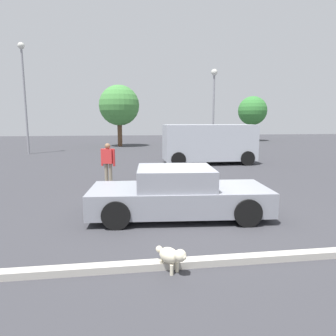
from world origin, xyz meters
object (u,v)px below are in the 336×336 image
light_post_near (24,81)px  van_white (209,143)px  sedan_foreground (178,194)px  dog (171,256)px  pedestrian (108,160)px  light_post_mid (214,96)px

light_post_near → van_white: bearing=-29.3°
sedan_foreground → dog: 2.83m
sedan_foreground → van_white: bearing=74.5°
dog → light_post_near: size_ratio=0.07×
dog → pedestrian: bearing=151.1°
pedestrian → light_post_mid: bearing=-13.1°
dog → van_white: size_ratio=0.10×
van_white → sedan_foreground: bearing=70.1°
dog → light_post_mid: light_post_mid is taller
van_white → pedestrian: size_ratio=3.22×
light_post_near → light_post_mid: 13.08m
sedan_foreground → pedestrian: (-1.93, 4.22, 0.32)m
sedan_foreground → light_post_near: 17.70m
sedan_foreground → pedestrian: bearing=119.2°
light_post_near → sedan_foreground: bearing=-62.0°
sedan_foreground → van_white: van_white is taller
sedan_foreground → pedestrian: size_ratio=2.93×
light_post_near → dog: bearing=-67.3°
van_white → light_post_near: (-11.28, 6.33, 3.82)m
sedan_foreground → light_post_near: size_ratio=0.59×
sedan_foreground → pedestrian: 4.65m
van_white → pedestrian: bearing=41.9°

